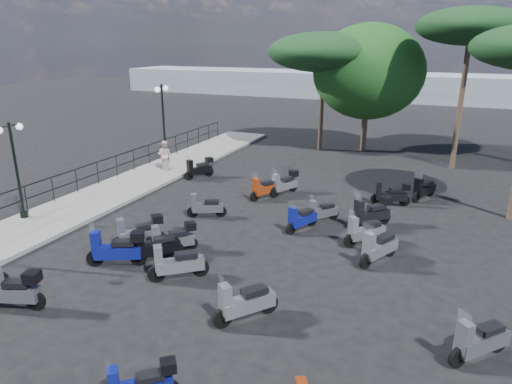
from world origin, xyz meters
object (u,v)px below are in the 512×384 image
at_px(pedestrian_far, 165,155).
at_px(scooter_8, 156,247).
at_px(pine_0, 471,27).
at_px(scooter_10, 264,189).
at_px(scooter_13, 244,303).
at_px(scooter_3, 139,233).
at_px(scooter_26, 424,189).
at_px(scooter_5, 199,169).
at_px(scooter_24, 378,248).
at_px(scooter_2, 117,249).
at_px(lamp_post_1, 16,165).
at_px(scooter_15, 301,219).
at_px(scooter_7, 10,290).
at_px(scooter_25, 371,213).
at_px(scooter_23, 479,341).
at_px(scooter_19, 365,232).
at_px(lamp_post_2, 163,118).
at_px(broadleaf_tree, 368,72).
at_px(scooter_16, 284,184).
at_px(scooter_12, 177,264).
at_px(scooter_4, 206,207).
at_px(scooter_14, 322,212).
at_px(pine_2, 324,52).
at_px(scooter_20, 391,194).
at_px(scooter_9, 173,239).

distance_m(pedestrian_far, scooter_8, 10.61).
bearing_deg(pine_0, scooter_10, -130.83).
distance_m(scooter_13, pine_0, 19.51).
relative_size(scooter_3, scooter_26, 0.88).
bearing_deg(scooter_10, scooter_5, 2.12).
bearing_deg(scooter_26, scooter_24, 108.20).
height_order(pedestrian_far, scooter_2, pedestrian_far).
bearing_deg(lamp_post_1, scooter_3, 0.14).
bearing_deg(scooter_3, scooter_15, -99.21).
relative_size(lamp_post_1, scooter_7, 2.09).
xyz_separation_m(scooter_10, scooter_25, (4.95, -1.42, 0.09)).
distance_m(scooter_5, scooter_23, 16.03).
xyz_separation_m(scooter_3, scooter_19, (6.99, 3.20, -0.05)).
relative_size(lamp_post_2, broadleaf_tree, 0.56).
xyz_separation_m(scooter_15, scooter_24, (3.02, -1.52, 0.06)).
relative_size(scooter_16, pine_0, 0.19).
height_order(scooter_12, scooter_13, scooter_13).
bearing_deg(scooter_23, lamp_post_2, 6.13).
bearing_deg(lamp_post_2, pine_0, 11.51).
relative_size(scooter_13, scooter_16, 0.97).
distance_m(scooter_4, scooter_25, 6.41).
bearing_deg(scooter_10, scooter_13, 132.94).
height_order(scooter_8, scooter_14, scooter_8).
height_order(scooter_25, pine_2, pine_2).
bearing_deg(scooter_5, pedestrian_far, 22.17).
relative_size(scooter_7, scooter_13, 1.18).
xyz_separation_m(scooter_3, scooter_20, (7.29, 7.66, -0.04)).
bearing_deg(scooter_7, scooter_10, -33.36).
bearing_deg(scooter_10, pine_2, -64.58).
distance_m(scooter_4, pine_0, 16.36).
bearing_deg(scooter_16, scooter_23, 156.11).
height_order(pedestrian_far, pine_2, pine_2).
distance_m(scooter_2, broadleaf_tree, 19.87).
xyz_separation_m(scooter_13, scooter_20, (2.22, 10.18, -0.01)).
bearing_deg(pine_2, scooter_12, -87.73).
xyz_separation_m(lamp_post_1, lamp_post_2, (0.10, 9.64, 0.34)).
bearing_deg(lamp_post_2, scooter_3, -68.53).
bearing_deg(lamp_post_1, scooter_5, 68.79).
bearing_deg(scooter_24, scooter_23, 151.73).
distance_m(scooter_5, broadleaf_tree, 12.39).
relative_size(scooter_2, scooter_13, 1.14).
xyz_separation_m(scooter_9, pine_0, (8.30, 15.12, 6.86)).
xyz_separation_m(scooter_26, pine_0, (1.10, 6.22, 6.89)).
height_order(scooter_13, pine_0, pine_0).
xyz_separation_m(scooter_7, scooter_12, (3.11, 3.05, -0.06)).
bearing_deg(scooter_20, scooter_16, 82.22).
xyz_separation_m(lamp_post_2, scooter_20, (12.81, -2.19, -2.12)).
bearing_deg(lamp_post_1, pedestrian_far, 84.63).
height_order(scooter_5, scooter_10, scooter_5).
xyz_separation_m(scooter_12, scooter_25, (4.55, 6.28, 0.05)).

